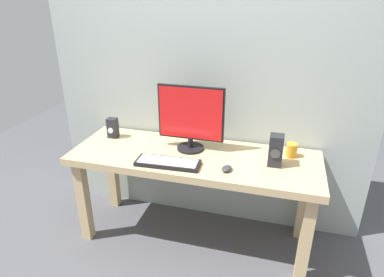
{
  "coord_description": "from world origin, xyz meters",
  "views": [
    {
      "loc": [
        0.54,
        -1.99,
        1.75
      ],
      "look_at": [
        -0.01,
        0.0,
        0.82
      ],
      "focal_mm": 31.32,
      "sensor_mm": 36.0,
      "label": 1
    }
  ],
  "objects_px": {
    "keyboard_primary": "(168,163)",
    "speaker_right": "(276,151)",
    "mouse": "(227,169)",
    "coffee_mug": "(292,150)",
    "monitor": "(191,117)",
    "audio_controller": "(113,128)",
    "desk": "(194,167)"
  },
  "relations": [
    {
      "from": "keyboard_primary",
      "to": "speaker_right",
      "type": "relative_size",
      "value": 2.05
    },
    {
      "from": "mouse",
      "to": "coffee_mug",
      "type": "xyz_separation_m",
      "value": [
        0.39,
        0.31,
        0.03
      ]
    },
    {
      "from": "monitor",
      "to": "audio_controller",
      "type": "xyz_separation_m",
      "value": [
        -0.63,
        0.03,
        -0.16
      ]
    },
    {
      "from": "audio_controller",
      "to": "desk",
      "type": "bearing_deg",
      "value": -10.09
    },
    {
      "from": "monitor",
      "to": "coffee_mug",
      "type": "xyz_separation_m",
      "value": [
        0.69,
        0.06,
        -0.19
      ]
    },
    {
      "from": "desk",
      "to": "coffee_mug",
      "type": "distance_m",
      "value": 0.68
    },
    {
      "from": "desk",
      "to": "speaker_right",
      "type": "bearing_deg",
      "value": -0.51
    },
    {
      "from": "monitor",
      "to": "mouse",
      "type": "height_order",
      "value": "monitor"
    },
    {
      "from": "speaker_right",
      "to": "coffee_mug",
      "type": "bearing_deg",
      "value": 56.1
    },
    {
      "from": "monitor",
      "to": "mouse",
      "type": "xyz_separation_m",
      "value": [
        0.3,
        -0.25,
        -0.22
      ]
    },
    {
      "from": "keyboard_primary",
      "to": "mouse",
      "type": "xyz_separation_m",
      "value": [
        0.38,
        0.02,
        0.0
      ]
    },
    {
      "from": "speaker_right",
      "to": "monitor",
      "type": "bearing_deg",
      "value": 171.0
    },
    {
      "from": "keyboard_primary",
      "to": "mouse",
      "type": "relative_size",
      "value": 5.07
    },
    {
      "from": "coffee_mug",
      "to": "audio_controller",
      "type": "bearing_deg",
      "value": -178.72
    },
    {
      "from": "keyboard_primary",
      "to": "mouse",
      "type": "bearing_deg",
      "value": 3.65
    },
    {
      "from": "monitor",
      "to": "audio_controller",
      "type": "distance_m",
      "value": 0.65
    },
    {
      "from": "audio_controller",
      "to": "coffee_mug",
      "type": "relative_size",
      "value": 1.6
    },
    {
      "from": "audio_controller",
      "to": "coffee_mug",
      "type": "xyz_separation_m",
      "value": [
        1.32,
        0.03,
        -0.03
      ]
    },
    {
      "from": "coffee_mug",
      "to": "keyboard_primary",
      "type": "bearing_deg",
      "value": -156.55
    },
    {
      "from": "desk",
      "to": "mouse",
      "type": "relative_size",
      "value": 20.39
    },
    {
      "from": "mouse",
      "to": "speaker_right",
      "type": "bearing_deg",
      "value": 41.65
    },
    {
      "from": "keyboard_primary",
      "to": "coffee_mug",
      "type": "bearing_deg",
      "value": 23.45
    },
    {
      "from": "desk",
      "to": "monitor",
      "type": "height_order",
      "value": "monitor"
    },
    {
      "from": "desk",
      "to": "audio_controller",
      "type": "height_order",
      "value": "audio_controller"
    },
    {
      "from": "coffee_mug",
      "to": "mouse",
      "type": "bearing_deg",
      "value": -141.36
    },
    {
      "from": "speaker_right",
      "to": "coffee_mug",
      "type": "distance_m",
      "value": 0.19
    },
    {
      "from": "desk",
      "to": "speaker_right",
      "type": "relative_size",
      "value": 8.22
    },
    {
      "from": "keyboard_primary",
      "to": "speaker_right",
      "type": "distance_m",
      "value": 0.7
    },
    {
      "from": "desk",
      "to": "coffee_mug",
      "type": "relative_size",
      "value": 17.85
    },
    {
      "from": "mouse",
      "to": "keyboard_primary",
      "type": "bearing_deg",
      "value": -163.41
    },
    {
      "from": "desk",
      "to": "coffee_mug",
      "type": "height_order",
      "value": "coffee_mug"
    },
    {
      "from": "keyboard_primary",
      "to": "coffee_mug",
      "type": "distance_m",
      "value": 0.84
    }
  ]
}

